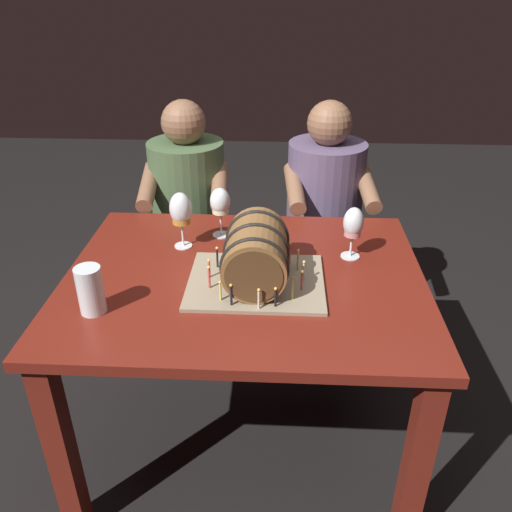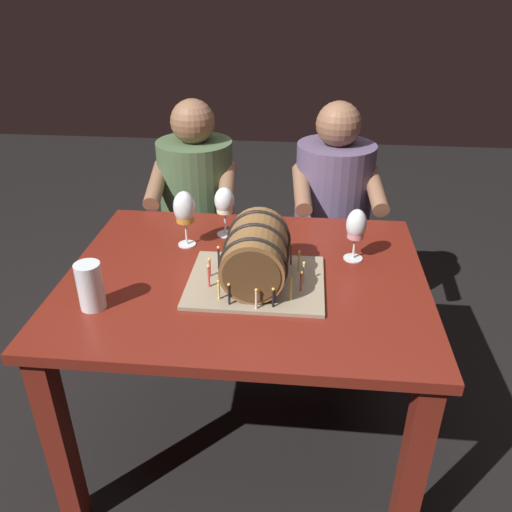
{
  "view_description": "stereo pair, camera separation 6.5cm",
  "coord_description": "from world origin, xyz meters",
  "px_view_note": "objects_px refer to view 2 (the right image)",
  "views": [
    {
      "loc": [
        0.11,
        -1.47,
        1.63
      ],
      "look_at": [
        0.04,
        -0.05,
        0.84
      ],
      "focal_mm": 36.6,
      "sensor_mm": 36.0,
      "label": 1
    },
    {
      "loc": [
        0.18,
        -1.47,
        1.63
      ],
      "look_at": [
        0.04,
        -0.05,
        0.84
      ],
      "focal_mm": 36.6,
      "sensor_mm": 36.0,
      "label": 2
    }
  ],
  "objects_px": {
    "person_seated_right": "(330,233)",
    "wine_glass_rose": "(356,227)",
    "beer_pint": "(91,288)",
    "wine_glass_amber": "(185,210)",
    "barrel_cake": "(256,257)",
    "wine_glass_white": "(225,203)",
    "person_seated_left": "(199,228)",
    "dining_table": "(245,303)"
  },
  "relations": [
    {
      "from": "person_seated_right",
      "to": "wine_glass_rose",
      "type": "bearing_deg",
      "value": -85.7
    },
    {
      "from": "beer_pint",
      "to": "person_seated_right",
      "type": "relative_size",
      "value": 0.13
    },
    {
      "from": "wine_glass_amber",
      "to": "beer_pint",
      "type": "bearing_deg",
      "value": -114.75
    },
    {
      "from": "barrel_cake",
      "to": "beer_pint",
      "type": "distance_m",
      "value": 0.5
    },
    {
      "from": "wine_glass_white",
      "to": "person_seated_left",
      "type": "height_order",
      "value": "person_seated_left"
    },
    {
      "from": "barrel_cake",
      "to": "person_seated_right",
      "type": "height_order",
      "value": "person_seated_right"
    },
    {
      "from": "barrel_cake",
      "to": "wine_glass_amber",
      "type": "distance_m",
      "value": 0.37
    },
    {
      "from": "wine_glass_amber",
      "to": "wine_glass_rose",
      "type": "bearing_deg",
      "value": -4.54
    },
    {
      "from": "wine_glass_rose",
      "to": "dining_table",
      "type": "bearing_deg",
      "value": -158.7
    },
    {
      "from": "dining_table",
      "to": "wine_glass_rose",
      "type": "height_order",
      "value": "wine_glass_rose"
    },
    {
      "from": "wine_glass_rose",
      "to": "person_seated_left",
      "type": "distance_m",
      "value": 0.98
    },
    {
      "from": "wine_glass_amber",
      "to": "person_seated_left",
      "type": "distance_m",
      "value": 0.68
    },
    {
      "from": "wine_glass_amber",
      "to": "person_seated_left",
      "type": "bearing_deg",
      "value": 97.91
    },
    {
      "from": "wine_glass_white",
      "to": "person_seated_left",
      "type": "relative_size",
      "value": 0.17
    },
    {
      "from": "wine_glass_white",
      "to": "beer_pint",
      "type": "xyz_separation_m",
      "value": [
        -0.32,
        -0.51,
        -0.07
      ]
    },
    {
      "from": "dining_table",
      "to": "person_seated_left",
      "type": "relative_size",
      "value": 1.04
    },
    {
      "from": "wine_glass_amber",
      "to": "person_seated_left",
      "type": "relative_size",
      "value": 0.18
    },
    {
      "from": "barrel_cake",
      "to": "wine_glass_amber",
      "type": "bearing_deg",
      "value": 139.06
    },
    {
      "from": "barrel_cake",
      "to": "wine_glass_rose",
      "type": "bearing_deg",
      "value": 30.98
    },
    {
      "from": "wine_glass_amber",
      "to": "dining_table",
      "type": "bearing_deg",
      "value": -38.69
    },
    {
      "from": "barrel_cake",
      "to": "person_seated_left",
      "type": "bearing_deg",
      "value": 113.7
    },
    {
      "from": "dining_table",
      "to": "person_seated_right",
      "type": "relative_size",
      "value": 1.03
    },
    {
      "from": "wine_glass_amber",
      "to": "beer_pint",
      "type": "relative_size",
      "value": 1.42
    },
    {
      "from": "wine_glass_rose",
      "to": "person_seated_right",
      "type": "distance_m",
      "value": 0.7
    },
    {
      "from": "person_seated_left",
      "to": "dining_table",
      "type": "bearing_deg",
      "value": -67.48
    },
    {
      "from": "wine_glass_rose",
      "to": "beer_pint",
      "type": "bearing_deg",
      "value": -154.83
    },
    {
      "from": "dining_table",
      "to": "wine_glass_rose",
      "type": "distance_m",
      "value": 0.46
    },
    {
      "from": "wine_glass_white",
      "to": "beer_pint",
      "type": "distance_m",
      "value": 0.61
    },
    {
      "from": "wine_glass_amber",
      "to": "beer_pint",
      "type": "height_order",
      "value": "wine_glass_amber"
    },
    {
      "from": "barrel_cake",
      "to": "person_seated_right",
      "type": "relative_size",
      "value": 0.38
    },
    {
      "from": "barrel_cake",
      "to": "wine_glass_amber",
      "type": "height_order",
      "value": "barrel_cake"
    },
    {
      "from": "wine_glass_white",
      "to": "person_seated_left",
      "type": "distance_m",
      "value": 0.62
    },
    {
      "from": "wine_glass_amber",
      "to": "person_seated_right",
      "type": "relative_size",
      "value": 0.18
    },
    {
      "from": "barrel_cake",
      "to": "wine_glass_rose",
      "type": "xyz_separation_m",
      "value": [
        0.32,
        0.19,
        0.03
      ]
    },
    {
      "from": "wine_glass_amber",
      "to": "wine_glass_white",
      "type": "xyz_separation_m",
      "value": [
        0.13,
        0.1,
        -0.01
      ]
    },
    {
      "from": "dining_table",
      "to": "wine_glass_rose",
      "type": "xyz_separation_m",
      "value": [
        0.36,
        0.14,
        0.24
      ]
    },
    {
      "from": "person_seated_left",
      "to": "person_seated_right",
      "type": "distance_m",
      "value": 0.63
    },
    {
      "from": "wine_glass_amber",
      "to": "person_seated_left",
      "type": "xyz_separation_m",
      "value": [
        -0.08,
        0.57,
        -0.35
      ]
    },
    {
      "from": "wine_glass_white",
      "to": "wine_glass_rose",
      "type": "bearing_deg",
      "value": -16.9
    },
    {
      "from": "wine_glass_rose",
      "to": "wine_glass_white",
      "type": "distance_m",
      "value": 0.49
    },
    {
      "from": "person_seated_left",
      "to": "person_seated_right",
      "type": "bearing_deg",
      "value": 0.01
    },
    {
      "from": "dining_table",
      "to": "beer_pint",
      "type": "height_order",
      "value": "beer_pint"
    }
  ]
}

